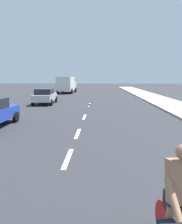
# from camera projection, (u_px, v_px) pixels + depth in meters

# --- Properties ---
(ground_plane) EXTENTS (160.00, 160.00, 0.00)m
(ground_plane) POSITION_uv_depth(u_px,v_px,m) (87.00, 110.00, 17.38)
(ground_plane) COLOR #2D2D33
(sidewalk_strip) EXTENTS (3.60, 80.00, 0.14)m
(sidewalk_strip) POSITION_uv_depth(u_px,v_px,m) (177.00, 106.00, 19.00)
(sidewalk_strip) COLOR #B2ADA3
(sidewalk_strip) RESTS_ON ground
(lane_stripe_2) EXTENTS (0.16, 1.80, 0.01)m
(lane_stripe_2) POSITION_uv_depth(u_px,v_px,m) (68.00, 158.00, 6.97)
(lane_stripe_2) COLOR white
(lane_stripe_2) RESTS_ON ground
(lane_stripe_3) EXTENTS (0.16, 1.80, 0.01)m
(lane_stripe_3) POSITION_uv_depth(u_px,v_px,m) (78.00, 133.00, 10.06)
(lane_stripe_3) COLOR white
(lane_stripe_3) RESTS_ON ground
(lane_stripe_4) EXTENTS (0.16, 1.80, 0.01)m
(lane_stripe_4) POSITION_uv_depth(u_px,v_px,m) (84.00, 117.00, 14.31)
(lane_stripe_4) COLOR white
(lane_stripe_4) RESTS_ON ground
(lane_stripe_5) EXTENTS (0.16, 1.80, 0.01)m
(lane_stripe_5) POSITION_uv_depth(u_px,v_px,m) (89.00, 105.00, 20.37)
(lane_stripe_5) COLOR white
(lane_stripe_5) RESTS_ON ground
(lane_stripe_6) EXTENTS (0.16, 1.80, 0.01)m
(lane_stripe_6) POSITION_uv_depth(u_px,v_px,m) (89.00, 104.00, 20.97)
(lane_stripe_6) COLOR white
(lane_stripe_6) RESTS_ON ground
(cyclist) EXTENTS (0.65, 1.71, 1.82)m
(cyclist) POSITION_uv_depth(u_px,v_px,m) (178.00, 216.00, 2.80)
(cyclist) COLOR black
(cyclist) RESTS_ON ground
(parked_car_silver) EXTENTS (2.14, 4.34, 1.57)m
(parked_car_silver) POSITION_uv_depth(u_px,v_px,m) (45.00, 96.00, 21.34)
(parked_car_silver) COLOR #B7BABF
(parked_car_silver) RESTS_ON ground
(delivery_truck) EXTENTS (2.91, 6.35, 2.80)m
(delivery_truck) POSITION_uv_depth(u_px,v_px,m) (67.00, 84.00, 36.31)
(delivery_truck) COLOR beige
(delivery_truck) RESTS_ON ground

